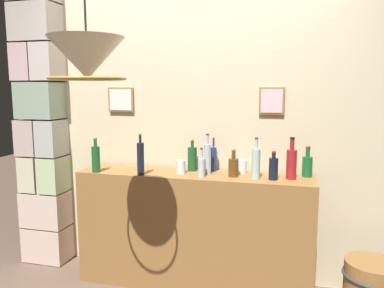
% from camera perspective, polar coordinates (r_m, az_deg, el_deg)
% --- Properties ---
extents(panelled_rear_partition, '(3.28, 0.15, 2.77)m').
position_cam_1_polar(panelled_rear_partition, '(3.26, 1.42, 5.32)').
color(panelled_rear_partition, beige).
rests_on(panelled_rear_partition, ground).
extents(stone_pillar, '(0.42, 0.32, 2.70)m').
position_cam_1_polar(stone_pillar, '(3.77, -21.45, 3.35)').
color(stone_pillar, beige).
rests_on(stone_pillar, ground).
extents(bar_shelf_unit, '(1.91, 0.39, 0.95)m').
position_cam_1_polar(bar_shelf_unit, '(3.21, 0.23, -12.82)').
color(bar_shelf_unit, olive).
rests_on(bar_shelf_unit, ground).
extents(liquor_bottle_tequila, '(0.08, 0.08, 0.22)m').
position_cam_1_polar(liquor_bottle_tequila, '(2.98, 6.24, -3.38)').
color(liquor_bottle_tequila, '#5A3515').
rests_on(liquor_bottle_tequila, bar_shelf_unit).
extents(liquor_bottle_vodka, '(0.08, 0.08, 0.32)m').
position_cam_1_polar(liquor_bottle_vodka, '(2.97, 14.70, -2.77)').
color(liquor_bottle_vodka, maroon).
rests_on(liquor_bottle_vodka, bar_shelf_unit).
extents(liquor_bottle_sherry, '(0.07, 0.07, 0.29)m').
position_cam_1_polar(liquor_bottle_sherry, '(3.21, -14.23, -2.10)').
color(liquor_bottle_sherry, '#1B5124').
rests_on(liquor_bottle_sherry, bar_shelf_unit).
extents(liquor_bottle_scotch, '(0.05, 0.05, 0.23)m').
position_cam_1_polar(liquor_bottle_scotch, '(2.95, 1.41, -3.40)').
color(liquor_bottle_scotch, '#B4C1C7').
rests_on(liquor_bottle_scotch, bar_shelf_unit).
extents(liquor_bottle_rye, '(0.08, 0.08, 0.27)m').
position_cam_1_polar(liquor_bottle_rye, '(3.16, 0.04, -2.17)').
color(liquor_bottle_rye, '#1A4A25').
rests_on(liquor_bottle_rye, bar_shelf_unit).
extents(liquor_bottle_rum, '(0.06, 0.06, 0.33)m').
position_cam_1_polar(liquor_bottle_rum, '(3.02, -7.73, -2.14)').
color(liquor_bottle_rum, black).
rests_on(liquor_bottle_rum, bar_shelf_unit).
extents(liquor_bottle_bourbon, '(0.06, 0.06, 0.33)m').
position_cam_1_polar(liquor_bottle_bourbon, '(3.04, 2.34, -2.14)').
color(liquor_bottle_bourbon, '#A4B5C2').
rests_on(liquor_bottle_bourbon, bar_shelf_unit).
extents(liquor_bottle_whiskey, '(0.07, 0.07, 0.22)m').
position_cam_1_polar(liquor_bottle_whiskey, '(2.92, 12.12, -3.55)').
color(liquor_bottle_whiskey, black).
rests_on(liquor_bottle_whiskey, bar_shelf_unit).
extents(liquor_bottle_vermouth, '(0.08, 0.08, 0.24)m').
position_cam_1_polar(liquor_bottle_vermouth, '(3.09, 16.92, -3.10)').
color(liquor_bottle_vermouth, '#185827').
rests_on(liquor_bottle_vermouth, bar_shelf_unit).
extents(liquor_bottle_port, '(0.05, 0.05, 0.28)m').
position_cam_1_polar(liquor_bottle_port, '(3.15, 3.23, -2.22)').
color(liquor_bottle_port, navy).
rests_on(liquor_bottle_port, bar_shelf_unit).
extents(liquor_bottle_amaro, '(0.06, 0.06, 0.32)m').
position_cam_1_polar(liquor_bottle_amaro, '(2.92, 9.57, -2.80)').
color(liquor_bottle_amaro, '#A0C3BD').
rests_on(liquor_bottle_amaro, bar_shelf_unit).
extents(glass_tumbler_rocks, '(0.07, 0.07, 0.11)m').
position_cam_1_polar(glass_tumbler_rocks, '(3.07, -1.68, -3.43)').
color(glass_tumbler_rocks, silver).
rests_on(glass_tumbler_rocks, bar_shelf_unit).
extents(glass_tumbler_highball, '(0.08, 0.08, 0.11)m').
position_cam_1_polar(glass_tumbler_highball, '(3.11, 7.55, -3.39)').
color(glass_tumbler_highball, silver).
rests_on(glass_tumbler_highball, bar_shelf_unit).
extents(pendant_lamp, '(0.43, 0.43, 0.56)m').
position_cam_1_polar(pendant_lamp, '(2.22, -15.50, 12.11)').
color(pendant_lamp, '#EFE5C6').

